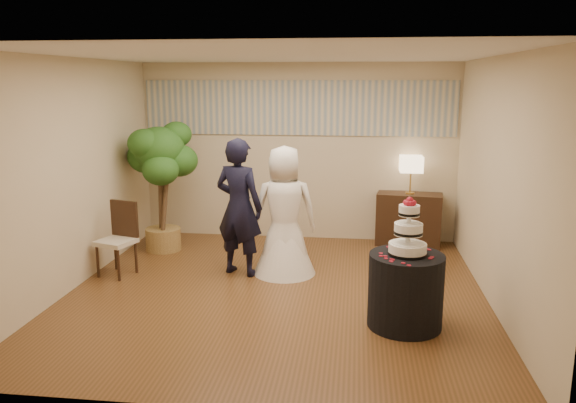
# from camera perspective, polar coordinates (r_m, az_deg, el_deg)

# --- Properties ---
(floor) EXTENTS (5.00, 5.00, 0.00)m
(floor) POSITION_cam_1_polar(r_m,az_deg,el_deg) (6.91, -1.24, -9.23)
(floor) COLOR brown
(floor) RESTS_ON ground
(ceiling) EXTENTS (5.00, 5.00, 0.00)m
(ceiling) POSITION_cam_1_polar(r_m,az_deg,el_deg) (6.44, -1.36, 14.66)
(ceiling) COLOR white
(ceiling) RESTS_ON wall_back
(wall_back) EXTENTS (5.00, 0.06, 2.80)m
(wall_back) POSITION_cam_1_polar(r_m,az_deg,el_deg) (8.98, 1.00, 5.02)
(wall_back) COLOR beige
(wall_back) RESTS_ON ground
(wall_front) EXTENTS (5.00, 0.06, 2.80)m
(wall_front) POSITION_cam_1_polar(r_m,az_deg,el_deg) (4.13, -6.30, -3.68)
(wall_front) COLOR beige
(wall_front) RESTS_ON ground
(wall_left) EXTENTS (0.06, 5.00, 2.80)m
(wall_left) POSITION_cam_1_polar(r_m,az_deg,el_deg) (7.31, -21.09, 2.55)
(wall_left) COLOR beige
(wall_left) RESTS_ON ground
(wall_right) EXTENTS (0.06, 5.00, 2.80)m
(wall_right) POSITION_cam_1_polar(r_m,az_deg,el_deg) (6.65, 20.55, 1.69)
(wall_right) COLOR beige
(wall_right) RESTS_ON ground
(mural_border) EXTENTS (4.90, 0.02, 0.85)m
(mural_border) POSITION_cam_1_polar(r_m,az_deg,el_deg) (8.90, 1.00, 9.48)
(mural_border) COLOR #A9AB9E
(mural_border) RESTS_ON wall_back
(groom) EXTENTS (0.76, 0.62, 1.81)m
(groom) POSITION_cam_1_polar(r_m,az_deg,el_deg) (7.34, -4.99, -0.58)
(groom) COLOR black
(groom) RESTS_ON floor
(bride) EXTENTS (0.98, 0.97, 1.71)m
(bride) POSITION_cam_1_polar(r_m,az_deg,el_deg) (7.34, -0.36, -0.93)
(bride) COLOR white
(bride) RESTS_ON floor
(cake_table) EXTENTS (0.94, 0.94, 0.78)m
(cake_table) POSITION_cam_1_polar(r_m,az_deg,el_deg) (6.02, 11.85, -8.85)
(cake_table) COLOR black
(cake_table) RESTS_ON floor
(wedding_cake) EXTENTS (0.40, 0.40, 0.61)m
(wedding_cake) POSITION_cam_1_polar(r_m,az_deg,el_deg) (5.81, 12.15, -2.46)
(wedding_cake) COLOR white
(wedding_cake) RESTS_ON cake_table
(console) EXTENTS (1.03, 0.56, 0.82)m
(console) POSITION_cam_1_polar(r_m,az_deg,el_deg) (8.93, 12.15, -1.77)
(console) COLOR black
(console) RESTS_ON floor
(table_lamp) EXTENTS (0.34, 0.34, 0.58)m
(table_lamp) POSITION_cam_1_polar(r_m,az_deg,el_deg) (8.79, 12.36, 2.65)
(table_lamp) COLOR beige
(table_lamp) RESTS_ON console
(ficus_tree) EXTENTS (1.26, 1.26, 1.97)m
(ficus_tree) POSITION_cam_1_polar(r_m,az_deg,el_deg) (8.54, -12.79, 1.53)
(ficus_tree) COLOR #28591C
(ficus_tree) RESTS_ON floor
(side_chair) EXTENTS (0.56, 0.58, 0.97)m
(side_chair) POSITION_cam_1_polar(r_m,az_deg,el_deg) (7.69, -17.10, -3.73)
(side_chair) COLOR black
(side_chair) RESTS_ON floor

